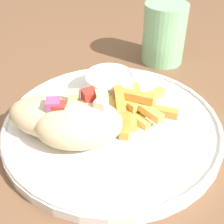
{
  "coord_description": "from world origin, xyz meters",
  "views": [
    {
      "loc": [
        -0.19,
        -0.29,
        1.06
      ],
      "look_at": [
        -0.01,
        -0.01,
        0.8
      ],
      "focal_mm": 50.0,
      "sensor_mm": 36.0,
      "label": 1
    }
  ],
  "objects_px": {
    "plate": "(112,126)",
    "sauce_ramekin": "(109,83)",
    "pita_sandwich_far": "(54,117)",
    "water_glass": "(164,36)",
    "pita_sandwich_near": "(79,123)",
    "fries_pile": "(129,106)"
  },
  "relations": [
    {
      "from": "plate",
      "to": "pita_sandwich_far",
      "type": "xyz_separation_m",
      "value": [
        -0.07,
        0.03,
        0.03
      ]
    },
    {
      "from": "fries_pile",
      "to": "sauce_ramekin",
      "type": "bearing_deg",
      "value": 87.59
    },
    {
      "from": "sauce_ramekin",
      "to": "water_glass",
      "type": "bearing_deg",
      "value": 21.34
    },
    {
      "from": "plate",
      "to": "pita_sandwich_far",
      "type": "height_order",
      "value": "pita_sandwich_far"
    },
    {
      "from": "pita_sandwich_near",
      "to": "fries_pile",
      "type": "relative_size",
      "value": 0.99
    },
    {
      "from": "pita_sandwich_far",
      "to": "sauce_ramekin",
      "type": "relative_size",
      "value": 1.77
    },
    {
      "from": "plate",
      "to": "pita_sandwich_far",
      "type": "bearing_deg",
      "value": 160.62
    },
    {
      "from": "water_glass",
      "to": "pita_sandwich_near",
      "type": "bearing_deg",
      "value": -151.77
    },
    {
      "from": "pita_sandwich_far",
      "to": "sauce_ramekin",
      "type": "bearing_deg",
      "value": 65.9
    },
    {
      "from": "plate",
      "to": "water_glass",
      "type": "height_order",
      "value": "water_glass"
    },
    {
      "from": "sauce_ramekin",
      "to": "water_glass",
      "type": "relative_size",
      "value": 0.7
    },
    {
      "from": "plate",
      "to": "sauce_ramekin",
      "type": "distance_m",
      "value": 0.08
    },
    {
      "from": "plate",
      "to": "sauce_ramekin",
      "type": "relative_size",
      "value": 3.97
    },
    {
      "from": "sauce_ramekin",
      "to": "plate",
      "type": "bearing_deg",
      "value": -119.03
    },
    {
      "from": "pita_sandwich_far",
      "to": "fries_pile",
      "type": "distance_m",
      "value": 0.11
    },
    {
      "from": "plate",
      "to": "pita_sandwich_near",
      "type": "height_order",
      "value": "pita_sandwich_near"
    },
    {
      "from": "pita_sandwich_far",
      "to": "plate",
      "type": "bearing_deg",
      "value": 26.69
    },
    {
      "from": "pita_sandwich_near",
      "to": "water_glass",
      "type": "bearing_deg",
      "value": 56.58
    },
    {
      "from": "pita_sandwich_near",
      "to": "sauce_ramekin",
      "type": "xyz_separation_m",
      "value": [
        0.09,
        0.07,
        -0.01
      ]
    },
    {
      "from": "pita_sandwich_far",
      "to": "pita_sandwich_near",
      "type": "bearing_deg",
      "value": -9.44
    },
    {
      "from": "sauce_ramekin",
      "to": "fries_pile",
      "type": "bearing_deg",
      "value": -92.41
    },
    {
      "from": "water_glass",
      "to": "sauce_ramekin",
      "type": "bearing_deg",
      "value": -158.66
    }
  ]
}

